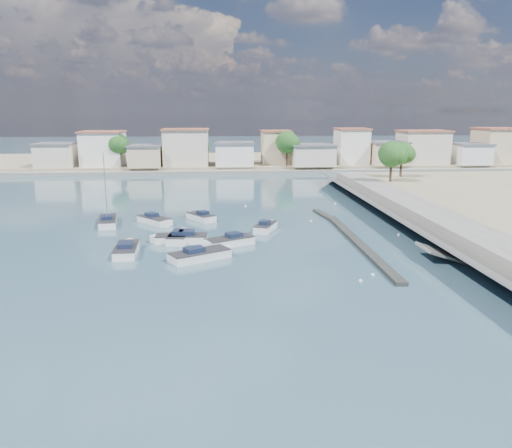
{
  "coord_description": "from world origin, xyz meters",
  "views": [
    {
      "loc": [
        -7.45,
        -39.75,
        13.72
      ],
      "look_at": [
        -3.47,
        14.3,
        1.4
      ],
      "focal_mm": 35.0,
      "sensor_mm": 36.0,
      "label": 1
    }
  ],
  "objects": [
    {
      "name": "motorboat_a",
      "position": [
        -16.68,
        8.39,
        0.38
      ],
      "size": [
        2.4,
        5.94,
        1.48
      ],
      "color": "white",
      "rests_on": "ground"
    },
    {
      "name": "motorboat_g",
      "position": [
        -15.44,
        21.45,
        0.38
      ],
      "size": [
        4.78,
        4.98,
        1.48
      ],
      "color": "white",
      "rests_on": "ground"
    },
    {
      "name": "motorboat_d",
      "position": [
        -6.75,
        10.54,
        0.38
      ],
      "size": [
        5.5,
        4.24,
        1.48
      ],
      "color": "white",
      "rests_on": "ground"
    },
    {
      "name": "motorboat_h",
      "position": [
        -9.17,
        5.91,
        0.38
      ],
      "size": [
        6.14,
        4.83,
        1.48
      ],
      "color": "white",
      "rests_on": "ground"
    },
    {
      "name": "shore_trees",
      "position": [
        8.34,
        68.11,
        6.22
      ],
      "size": [
        74.56,
        38.32,
        7.92
      ],
      "color": "#38281E",
      "rests_on": "ground"
    },
    {
      "name": "motorboat_e",
      "position": [
        -11.87,
        13.17,
        0.38
      ],
      "size": [
        2.47,
        5.47,
        1.48
      ],
      "color": "white",
      "rests_on": "ground"
    },
    {
      "name": "far_shore_land",
      "position": [
        0.0,
        92.0,
        0.7
      ],
      "size": [
        160.0,
        40.0,
        1.4
      ],
      "primitive_type": "cube",
      "color": "gray",
      "rests_on": "ground"
    },
    {
      "name": "breakwater",
      "position": [
        6.9,
        12.69,
        0.17
      ],
      "size": [
        2.0,
        31.02,
        0.35
      ],
      "color": "black",
      "rests_on": "ground"
    },
    {
      "name": "seawall_walkway",
      "position": [
        18.5,
        13.0,
        0.9
      ],
      "size": [
        5.0,
        90.0,
        1.8
      ],
      "primitive_type": "cube",
      "color": "slate",
      "rests_on": "ground"
    },
    {
      "name": "sailboat",
      "position": [
        -21.36,
        21.72,
        0.41
      ],
      "size": [
        3.04,
        6.67,
        9.0
      ],
      "color": "white",
      "rests_on": "ground"
    },
    {
      "name": "far_town",
      "position": [
        10.71,
        76.92,
        4.93
      ],
      "size": [
        113.01,
        12.8,
        8.35
      ],
      "color": "beige",
      "rests_on": "far_shore_land"
    },
    {
      "name": "far_shore_quay",
      "position": [
        0.0,
        71.0,
        0.4
      ],
      "size": [
        160.0,
        2.5,
        0.8
      ],
      "primitive_type": "cube",
      "color": "slate",
      "rests_on": "ground"
    },
    {
      "name": "ground",
      "position": [
        0.0,
        40.0,
        0.0
      ],
      "size": [
        400.0,
        400.0,
        0.0
      ],
      "primitive_type": "plane",
      "color": "#345568",
      "rests_on": "ground"
    },
    {
      "name": "motorboat_b",
      "position": [
        -2.07,
        17.09,
        0.38
      ],
      "size": [
        3.23,
        4.75,
        1.48
      ],
      "color": "white",
      "rests_on": "ground"
    },
    {
      "name": "motorboat_f",
      "position": [
        -10.03,
        23.38,
        0.38
      ],
      "size": [
        4.01,
        4.7,
        1.48
      ],
      "color": "white",
      "rests_on": "ground"
    },
    {
      "name": "motorboat_c",
      "position": [
        -11.88,
        12.25,
        0.38
      ],
      "size": [
        6.16,
        2.26,
        1.48
      ],
      "color": "white",
      "rests_on": "ground"
    },
    {
      "name": "mooring_buoys",
      "position": [
        5.39,
        16.39,
        0.05
      ],
      "size": [
        16.65,
        34.88,
        0.32
      ],
      "color": "white",
      "rests_on": "ground"
    }
  ]
}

